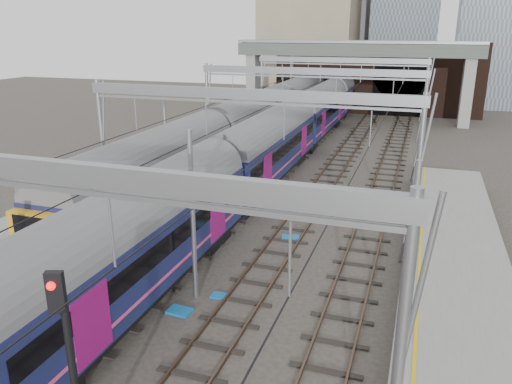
% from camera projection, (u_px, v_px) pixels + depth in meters
% --- Properties ---
extents(ground, '(160.00, 160.00, 0.00)m').
position_uv_depth(ground, '(174.00, 322.00, 18.82)').
color(ground, '#38332D').
rests_on(ground, ground).
extents(platform_left, '(4.32, 55.00, 1.12)m').
position_uv_depth(platform_left, '(8.00, 247.00, 23.99)').
color(platform_left, gray).
rests_on(platform_left, ground).
extents(tracks, '(14.40, 80.00, 0.22)m').
position_uv_depth(tracks, '(282.00, 199.00, 32.32)').
color(tracks, '#4C3828').
rests_on(tracks, ground).
extents(overhead_line, '(16.80, 80.00, 8.00)m').
position_uv_depth(overhead_line, '(307.00, 86.00, 36.12)').
color(overhead_line, gray).
rests_on(overhead_line, ground).
extents(retaining_wall, '(28.00, 2.75, 9.00)m').
position_uv_depth(retaining_wall, '(371.00, 80.00, 63.81)').
color(retaining_wall, black).
rests_on(retaining_wall, ground).
extents(overbridge, '(28.00, 3.00, 9.25)m').
position_uv_depth(overbridge, '(355.00, 58.00, 57.98)').
color(overbridge, gray).
rests_on(overbridge, ground).
extents(train_main, '(3.02, 69.74, 5.12)m').
position_uv_depth(train_main, '(298.00, 125.00, 42.85)').
color(train_main, black).
rests_on(train_main, ground).
extents(train_second, '(3.08, 71.06, 5.20)m').
position_uv_depth(train_second, '(281.00, 108.00, 51.97)').
color(train_second, black).
rests_on(train_second, ground).
extents(signal_near_centre, '(0.43, 0.49, 5.54)m').
position_uv_depth(signal_near_centre, '(68.00, 351.00, 11.56)').
color(signal_near_centre, black).
rests_on(signal_near_centre, ground).
extents(equip_cover_a, '(0.97, 0.72, 0.11)m').
position_uv_depth(equip_cover_a, '(180.00, 311.00, 19.47)').
color(equip_cover_a, '#1769B2').
rests_on(equip_cover_a, ground).
extents(equip_cover_b, '(1.07, 0.87, 0.11)m').
position_uv_depth(equip_cover_b, '(291.00, 237.00, 26.33)').
color(equip_cover_b, '#1769B2').
rests_on(equip_cover_b, ground).
extents(equip_cover_c, '(0.75, 0.54, 0.09)m').
position_uv_depth(equip_cover_c, '(220.00, 296.00, 20.60)').
color(equip_cover_c, '#1769B2').
rests_on(equip_cover_c, ground).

